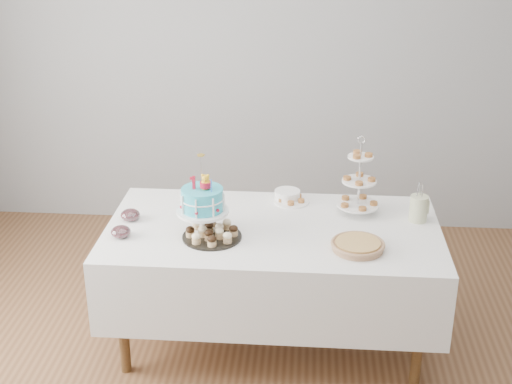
# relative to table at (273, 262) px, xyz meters

# --- Properties ---
(floor) EXTENTS (5.00, 5.00, 0.00)m
(floor) POSITION_rel_table_xyz_m (0.00, -0.30, -0.54)
(floor) COLOR brown
(floor) RESTS_ON ground
(walls) EXTENTS (5.04, 4.04, 2.70)m
(walls) POSITION_rel_table_xyz_m (0.00, -0.30, 0.81)
(walls) COLOR #929496
(walls) RESTS_ON floor
(table) EXTENTS (1.92, 1.02, 0.77)m
(table) POSITION_rel_table_xyz_m (0.00, 0.00, 0.00)
(table) COLOR silver
(table) RESTS_ON floor
(birthday_cake) EXTENTS (0.30, 0.30, 0.46)m
(birthday_cake) POSITION_rel_table_xyz_m (-0.39, -0.09, 0.35)
(birthday_cake) COLOR white
(birthday_cake) RESTS_ON table
(cupcake_tray) EXTENTS (0.33, 0.33, 0.08)m
(cupcake_tray) POSITION_rel_table_xyz_m (-0.33, -0.16, 0.26)
(cupcake_tray) COLOR black
(cupcake_tray) RESTS_ON table
(pie) EXTENTS (0.29, 0.29, 0.05)m
(pie) POSITION_rel_table_xyz_m (0.47, -0.23, 0.25)
(pie) COLOR tan
(pie) RESTS_ON table
(tiered_stand) EXTENTS (0.25, 0.25, 0.49)m
(tiered_stand) POSITION_rel_table_xyz_m (0.49, 0.24, 0.43)
(tiered_stand) COLOR silver
(tiered_stand) RESTS_ON table
(plate_stack) EXTENTS (0.16, 0.16, 0.06)m
(plate_stack) POSITION_rel_table_xyz_m (0.07, 0.40, 0.26)
(plate_stack) COLOR white
(plate_stack) RESTS_ON table
(pastry_plate) EXTENTS (0.22, 0.22, 0.03)m
(pastry_plate) POSITION_rel_table_xyz_m (0.10, 0.36, 0.24)
(pastry_plate) COLOR white
(pastry_plate) RESTS_ON table
(jam_bowl_a) EXTENTS (0.11, 0.11, 0.07)m
(jam_bowl_a) POSITION_rel_table_xyz_m (-0.84, -0.19, 0.26)
(jam_bowl_a) COLOR silver
(jam_bowl_a) RESTS_ON table
(jam_bowl_b) EXTENTS (0.11, 0.11, 0.07)m
(jam_bowl_b) POSITION_rel_table_xyz_m (-0.84, 0.03, 0.26)
(jam_bowl_b) COLOR silver
(jam_bowl_b) RESTS_ON table
(utensil_pitcher) EXTENTS (0.11, 0.11, 0.24)m
(utensil_pitcher) POSITION_rel_table_xyz_m (0.84, 0.16, 0.31)
(utensil_pitcher) COLOR white
(utensil_pitcher) RESTS_ON table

